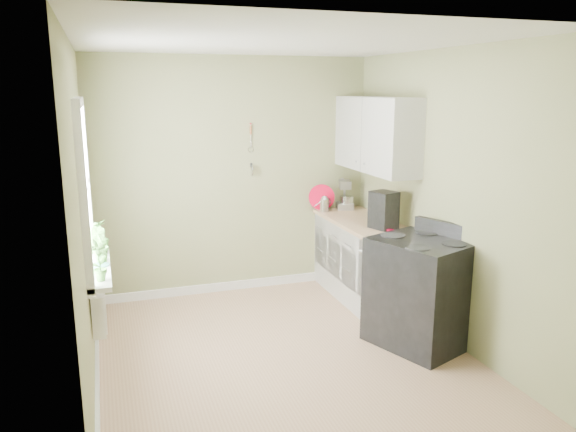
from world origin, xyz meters
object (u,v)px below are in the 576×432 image
object	(u,v)px
stove	(420,292)
coffee_maker	(383,211)
stand_mixer	(344,195)
kettle	(324,204)

from	to	relation	value
stove	coffee_maker	world-z (taller)	coffee_maker
stand_mixer	coffee_maker	size ratio (longest dim) A/B	0.98
stove	stand_mixer	world-z (taller)	stand_mixer
stove	kettle	bearing A→B (deg)	97.24
stand_mixer	kettle	bearing A→B (deg)	-159.85
stand_mixer	coffee_maker	xyz separation A→B (m)	(-0.03, -1.07, 0.02)
coffee_maker	stand_mixer	bearing A→B (deg)	88.24
coffee_maker	kettle	bearing A→B (deg)	105.66
stand_mixer	kettle	distance (m)	0.33
coffee_maker	stove	bearing A→B (deg)	-92.77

